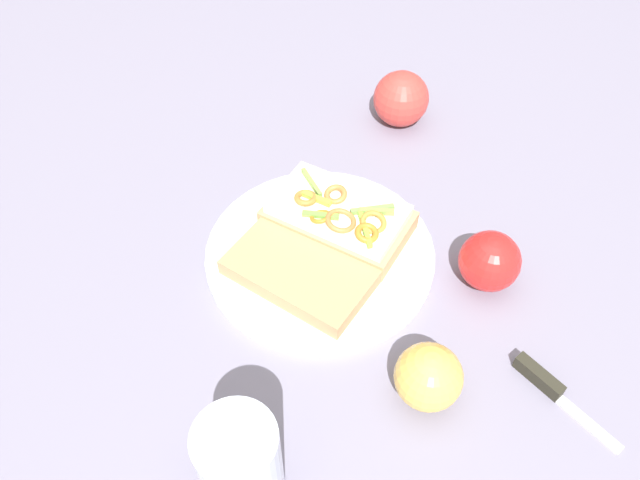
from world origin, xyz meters
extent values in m
plane|color=slate|center=(0.00, 0.00, 0.00)|extent=(2.00, 2.00, 0.00)
cylinder|color=white|center=(0.00, 0.00, 0.01)|extent=(0.28, 0.28, 0.01)
cube|color=tan|center=(0.02, 0.04, 0.02)|extent=(0.20, 0.17, 0.03)
cube|color=#F5E9C7|center=(0.02, 0.04, 0.04)|extent=(0.18, 0.16, 0.01)
torus|color=#AD7031|center=(-0.02, 0.05, 0.05)|extent=(0.03, 0.03, 0.01)
torus|color=#B07021|center=(0.00, 0.02, 0.05)|extent=(0.03, 0.03, 0.02)
torus|color=#AD7932|center=(0.06, 0.01, 0.05)|extent=(0.03, 0.03, 0.02)
torus|color=#B86F37|center=(0.02, 0.05, 0.05)|extent=(0.04, 0.04, 0.02)
torus|color=#BF7024|center=(0.05, -0.01, 0.05)|extent=(0.04, 0.04, 0.01)
torus|color=#AB6D38|center=(0.02, 0.01, 0.05)|extent=(0.05, 0.05, 0.02)
cube|color=#6BA140|center=(0.00, 0.02, 0.05)|extent=(0.05, 0.01, 0.01)
cube|color=#79A646|center=(-0.01, 0.07, 0.05)|extent=(0.03, 0.05, 0.01)
cube|color=#7D9F48|center=(0.07, 0.03, 0.05)|extent=(0.04, 0.01, 0.01)
cube|color=#7BBA37|center=(0.05, 0.00, 0.05)|extent=(0.02, 0.06, 0.01)
cube|color=#8DBA38|center=(-0.01, 0.05, 0.05)|extent=(0.04, 0.02, 0.01)
cube|color=#71A24A|center=(0.06, 0.03, 0.05)|extent=(0.05, 0.02, 0.01)
cube|color=tan|center=(-0.02, -0.04, 0.02)|extent=(0.20, 0.17, 0.02)
sphere|color=#CA3A32|center=(0.11, 0.27, 0.04)|extent=(0.09, 0.09, 0.08)
sphere|color=red|center=(0.20, -0.03, 0.04)|extent=(0.09, 0.09, 0.07)
sphere|color=gold|center=(0.11, -0.18, 0.04)|extent=(0.10, 0.10, 0.07)
cylinder|color=silver|center=(-0.06, -0.28, 0.06)|extent=(0.07, 0.07, 0.12)
cube|color=silver|center=(0.28, -0.21, 0.00)|extent=(0.06, 0.06, 0.00)
cube|color=#28261D|center=(0.24, -0.16, 0.01)|extent=(0.05, 0.05, 0.02)
camera|label=1|loc=(0.02, -0.49, 0.60)|focal=35.15mm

